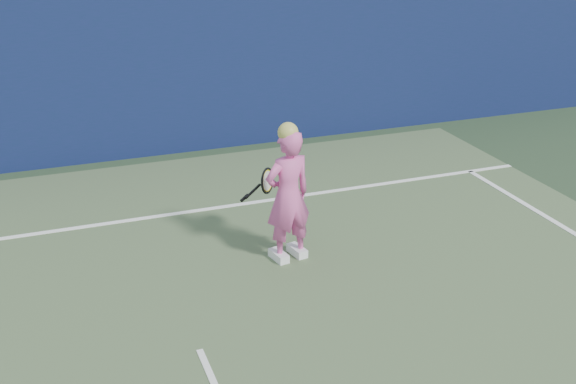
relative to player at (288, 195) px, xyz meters
name	(u,v)px	position (x,y,z in m)	size (l,w,h in m)	color
backstop_wall	(108,77)	(-1.36, 4.10, 0.49)	(24.00, 0.40, 2.50)	#0E1C3E
player	(288,195)	(0.00, 0.00, 0.00)	(0.61, 0.46, 1.59)	#DA549F
racket	(265,182)	(-0.10, 0.48, -0.02)	(0.51, 0.35, 0.31)	black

